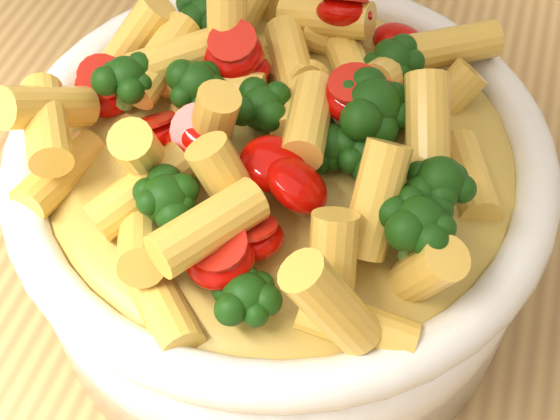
% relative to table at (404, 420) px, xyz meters
% --- Properties ---
extents(table, '(1.20, 0.80, 0.90)m').
position_rel_table_xyz_m(table, '(0.00, 0.00, 0.00)').
color(table, tan).
rests_on(table, ground).
extents(serving_bowl, '(0.28, 0.28, 0.12)m').
position_rel_table_xyz_m(serving_bowl, '(-0.10, 0.03, 0.16)').
color(serving_bowl, white).
rests_on(serving_bowl, table).
extents(pasta_salad, '(0.22, 0.22, 0.05)m').
position_rel_table_xyz_m(pasta_salad, '(-0.10, 0.03, 0.24)').
color(pasta_salad, '#FFCA50').
rests_on(pasta_salad, serving_bowl).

